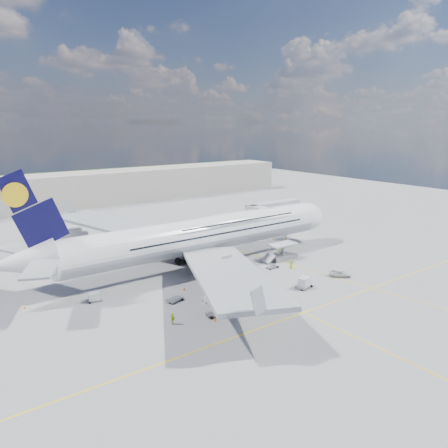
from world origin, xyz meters
TOP-DOWN VIEW (x-y plane):
  - ground at (0.00, 0.00)m, footprint 300.00×300.00m
  - taxi_line_main at (0.00, 0.00)m, footprint 0.25×220.00m
  - taxi_line_cross at (0.00, -20.00)m, footprint 120.00×0.25m
  - taxi_line_diag at (14.00, 10.00)m, footprint 14.16×99.06m
  - airliner at (0.26, 10.00)m, footprint 77.26×79.15m
  - jet_bridge at (29.81, 20.94)m, footprint 18.80×12.10m
  - cargo_loader at (16.82, 2.89)m, footprint 8.53×3.20m
  - terminal at (0.00, 95.00)m, footprint 180.00×16.00m
  - tree_line at (40.00, 140.00)m, footprint 160.00×6.00m
  - dolly_row_a at (-14.57, -3.52)m, footprint 3.37×2.48m
  - dolly_row_b at (-12.18, -12.53)m, footprint 3.47×2.54m
  - dolly_row_c at (-7.32, -7.61)m, footprint 3.05×1.90m
  - dolly_back at (-25.80, 4.53)m, footprint 2.76×1.79m
  - dolly_nose_far at (8.04, -12.44)m, footprint 3.71×2.77m
  - dolly_nose_near at (10.95, -0.52)m, footprint 2.96×1.97m
  - baggage_tug at (-9.80, -7.46)m, footprint 2.75×1.96m
  - catering_truck_inner at (-14.93, 24.73)m, footprint 6.07×3.01m
  - catering_truck_outer at (-16.25, 44.18)m, footprint 6.59×3.41m
  - service_van at (18.45, -12.33)m, footprint 4.59×4.64m
  - crew_nose at (26.46, 12.11)m, footprint 0.72×0.63m
  - crew_loader at (19.45, 6.38)m, footprint 0.93×0.80m
  - crew_wing at (-19.26, -11.11)m, footprint 0.64×1.21m
  - crew_van at (14.03, -2.97)m, footprint 1.06×1.11m
  - crew_tug at (-7.06, -13.12)m, footprint 1.37×1.10m
  - cone_nose at (27.00, 16.88)m, footprint 0.42×0.42m
  - cone_wing_left_inner at (-13.24, 24.11)m, footprint 0.48×0.48m
  - cone_wing_left_outer at (-11.59, 38.59)m, footprint 0.44×0.44m
  - cone_wing_right_inner at (-10.58, -0.09)m, footprint 0.50×0.50m
  - cone_wing_right_outer at (-13.40, -14.00)m, footprint 0.44×0.44m
  - cone_tail at (-36.23, 8.40)m, footprint 0.44×0.44m

SIDE VIEW (x-z plane):
  - ground at x=0.00m, z-range 0.00..0.00m
  - taxi_line_main at x=0.00m, z-range 0.00..0.01m
  - taxi_line_cross at x=0.00m, z-range 0.00..0.01m
  - taxi_line_diag at x=14.00m, z-range 0.00..0.01m
  - cone_nose at x=27.00m, z-range -0.01..0.52m
  - cone_tail at x=-36.23m, z-range -0.01..0.55m
  - cone_wing_right_outer at x=-13.40m, z-range -0.01..0.55m
  - cone_wing_left_outer at x=-11.59m, z-range -0.01..0.56m
  - cone_wing_left_inner at x=-13.24m, z-range -0.01..0.60m
  - cone_wing_right_inner at x=-10.58m, z-range -0.01..0.63m
  - dolly_nose_near at x=10.95m, z-range 0.11..0.51m
  - dolly_row_c at x=-7.32m, z-range 0.11..0.54m
  - dolly_row_a at x=-14.57m, z-range 0.12..0.56m
  - dolly_row_b at x=-12.18m, z-range 0.12..0.58m
  - service_van at x=18.45m, z-range 0.00..1.24m
  - baggage_tug at x=-9.80m, z-range -0.09..1.47m
  - crew_loader at x=19.45m, z-range 0.00..1.63m
  - crew_nose at x=26.46m, z-range 0.00..1.66m
  - dolly_back at x=-25.80m, z-range 0.06..1.68m
  - crew_tug at x=-7.06m, z-range 0.00..1.85m
  - crew_van at x=14.03m, z-range 0.00..1.92m
  - crew_wing at x=-19.26m, z-range 0.00..1.96m
  - dolly_nose_far at x=8.04m, z-range 0.08..2.18m
  - cargo_loader at x=16.82m, z-range -0.59..3.09m
  - catering_truck_inner at x=-14.93m, z-range -0.10..3.37m
  - catering_truck_outer at x=-16.25m, z-range -0.13..3.61m
  - tree_line at x=40.00m, z-range 0.00..8.00m
  - terminal at x=0.00m, z-range 0.00..12.00m
  - jet_bridge at x=29.81m, z-range 2.60..11.10m
  - airliner at x=0.26m, z-range -4.98..18.72m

